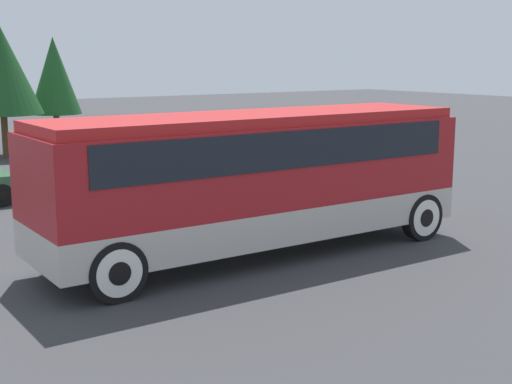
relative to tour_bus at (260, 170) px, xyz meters
The scene contains 5 objects.
ground_plane 1.86m from the tour_bus, behind, with size 120.00×120.00×0.00m, color #38383A.
tour_bus is the anchor object (origin of this frame).
parked_car_near 6.61m from the tour_bus, 56.84° to the left, with size 4.57×1.81×1.49m.
tree_left 21.14m from the tour_bus, 82.55° to the left, with size 2.42×2.42×5.20m.
tree_center 19.11m from the tour_bus, 90.64° to the left, with size 3.40×3.40×5.71m.
Camera 1 is at (-8.52, -12.42, 4.23)m, focal length 50.00 mm.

